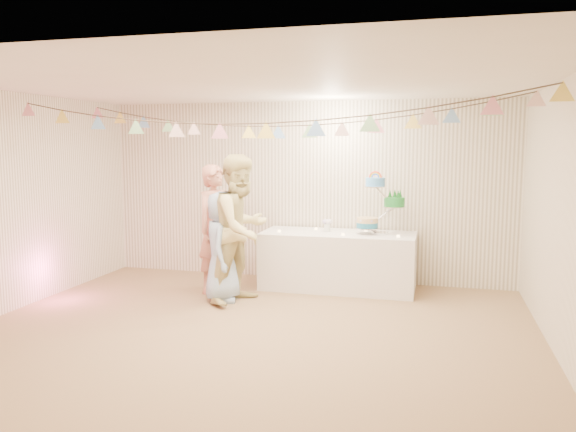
% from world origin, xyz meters
% --- Properties ---
extents(floor, '(6.00, 6.00, 0.00)m').
position_xyz_m(floor, '(0.00, 0.00, 0.00)').
color(floor, olive).
rests_on(floor, ground).
extents(ceiling, '(6.00, 6.00, 0.00)m').
position_xyz_m(ceiling, '(0.00, 0.00, 2.60)').
color(ceiling, silver).
rests_on(ceiling, ground).
extents(back_wall, '(6.00, 6.00, 0.00)m').
position_xyz_m(back_wall, '(0.00, 2.50, 1.30)').
color(back_wall, white).
rests_on(back_wall, ground).
extents(front_wall, '(6.00, 6.00, 0.00)m').
position_xyz_m(front_wall, '(0.00, -2.50, 1.30)').
color(front_wall, white).
rests_on(front_wall, ground).
extents(left_wall, '(5.00, 5.00, 0.00)m').
position_xyz_m(left_wall, '(-3.00, 0.00, 1.30)').
color(left_wall, white).
rests_on(left_wall, ground).
extents(right_wall, '(5.00, 5.00, 0.00)m').
position_xyz_m(right_wall, '(3.00, 0.00, 1.30)').
color(right_wall, white).
rests_on(right_wall, ground).
extents(table, '(2.09, 0.83, 0.78)m').
position_xyz_m(table, '(0.59, 2.02, 0.39)').
color(table, white).
rests_on(table, floor).
extents(cake_stand, '(0.70, 0.41, 0.79)m').
position_xyz_m(cake_stand, '(1.14, 2.07, 1.14)').
color(cake_stand, silver).
rests_on(cake_stand, table).
extents(cake_bottom, '(0.31, 0.31, 0.15)m').
position_xyz_m(cake_bottom, '(0.99, 2.01, 0.84)').
color(cake_bottom, teal).
rests_on(cake_bottom, cake_stand).
extents(cake_middle, '(0.27, 0.27, 0.22)m').
position_xyz_m(cake_middle, '(1.32, 2.16, 1.11)').
color(cake_middle, '#1B7C2E').
rests_on(cake_middle, cake_stand).
extents(cake_top_tier, '(0.25, 0.25, 0.19)m').
position_xyz_m(cake_top_tier, '(1.08, 2.04, 1.38)').
color(cake_top_tier, '#4D9FF3').
rests_on(cake_top_tier, cake_stand).
extents(platter, '(0.33, 0.33, 0.02)m').
position_xyz_m(platter, '(-0.05, 1.97, 0.76)').
color(platter, white).
rests_on(platter, table).
extents(posy, '(0.16, 0.16, 0.18)m').
position_xyz_m(posy, '(0.42, 2.07, 0.84)').
color(posy, white).
rests_on(posy, table).
extents(person_adult_a, '(0.62, 0.74, 1.72)m').
position_xyz_m(person_adult_a, '(-0.97, 1.44, 0.86)').
color(person_adult_a, tan).
rests_on(person_adult_a, floor).
extents(person_adult_b, '(0.98, 1.10, 1.86)m').
position_xyz_m(person_adult_b, '(-0.48, 1.08, 0.93)').
color(person_adult_b, '#DFD189').
rests_on(person_adult_b, floor).
extents(person_child, '(0.56, 0.75, 1.40)m').
position_xyz_m(person_child, '(-0.73, 1.06, 0.70)').
color(person_child, '#9CB9DD').
rests_on(person_child, floor).
extents(bunting_back, '(5.60, 1.10, 0.40)m').
position_xyz_m(bunting_back, '(0.00, 1.10, 2.35)').
color(bunting_back, pink).
rests_on(bunting_back, ceiling).
extents(bunting_front, '(5.60, 0.90, 0.36)m').
position_xyz_m(bunting_front, '(0.00, -0.20, 2.32)').
color(bunting_front, '#72A5E5').
rests_on(bunting_front, ceiling).
extents(tealight_0, '(0.04, 0.04, 0.03)m').
position_xyz_m(tealight_0, '(-0.21, 1.87, 0.80)').
color(tealight_0, '#FFD88C').
rests_on(tealight_0, table).
extents(tealight_1, '(0.04, 0.04, 0.03)m').
position_xyz_m(tealight_1, '(0.24, 2.20, 0.80)').
color(tealight_1, '#FFD88C').
rests_on(tealight_1, table).
extents(tealight_2, '(0.04, 0.04, 0.03)m').
position_xyz_m(tealight_2, '(0.69, 1.80, 0.80)').
color(tealight_2, '#FFD88C').
rests_on(tealight_2, table).
extents(tealight_3, '(0.04, 0.04, 0.03)m').
position_xyz_m(tealight_3, '(0.94, 2.24, 0.80)').
color(tealight_3, '#FFD88C').
rests_on(tealight_3, table).
extents(tealight_4, '(0.04, 0.04, 0.03)m').
position_xyz_m(tealight_4, '(1.41, 1.84, 0.80)').
color(tealight_4, '#FFD88C').
rests_on(tealight_4, table).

